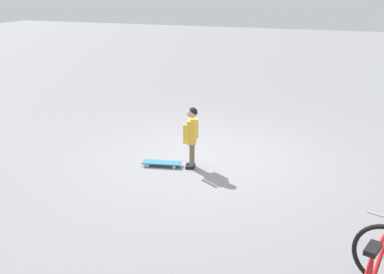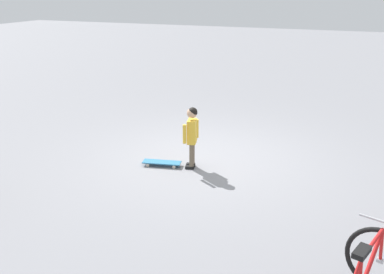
% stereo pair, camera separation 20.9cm
% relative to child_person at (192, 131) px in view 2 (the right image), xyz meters
% --- Properties ---
extents(ground_plane, '(50.00, 50.00, 0.00)m').
position_rel_child_person_xyz_m(ground_plane, '(-0.49, 0.12, -0.66)').
color(ground_plane, gray).
extents(child_person, '(0.40, 0.22, 1.06)m').
position_rel_child_person_xyz_m(child_person, '(0.00, 0.00, 0.00)').
color(child_person, brown).
rests_on(child_person, ground).
extents(skateboard, '(0.32, 0.68, 0.07)m').
position_rel_child_person_xyz_m(skateboard, '(0.12, -0.51, -0.60)').
color(skateboard, teal).
rests_on(skateboard, ground).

